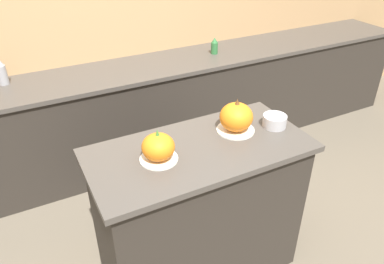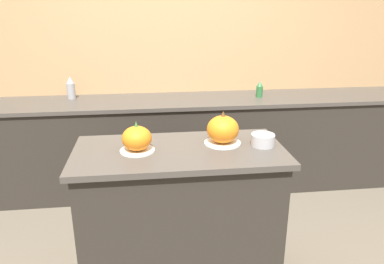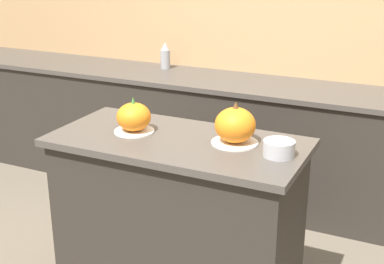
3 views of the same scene
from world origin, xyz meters
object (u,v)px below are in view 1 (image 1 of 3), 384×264
Objects in this scene: bottle_tall at (1,72)px; pumpkin_cake_left at (158,148)px; bottle_short at (214,46)px; pumpkin_cake_right at (236,118)px; mixing_bowl at (275,121)px.

pumpkin_cake_left is at bearing -67.26° from bottle_tall.
bottle_tall is 1.41× the size of bottle_short.
pumpkin_cake_left is at bearing -173.11° from pumpkin_cake_right.
pumpkin_cake_right is at bearing -51.82° from bottle_tall.
mixing_bowl is at bearing -105.95° from bottle_short.
pumpkin_cake_left is at bearing 179.84° from mixing_bowl.
pumpkin_cake_right is at bearing 164.61° from mixing_bowl.
bottle_short reaches higher than mixing_bowl.
bottle_short is (1.14, 1.38, -0.05)m from pumpkin_cake_left.
bottle_tall is 2.06m from mixing_bowl.
bottle_short is at bearing 50.47° from pumpkin_cake_left.
bottle_short is 1.44m from mixing_bowl.
mixing_bowl is at bearing -47.84° from bottle_tall.
pumpkin_cake_left is 0.95× the size of bottle_tall.
pumpkin_cake_right reaches higher than pumpkin_cake_left.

